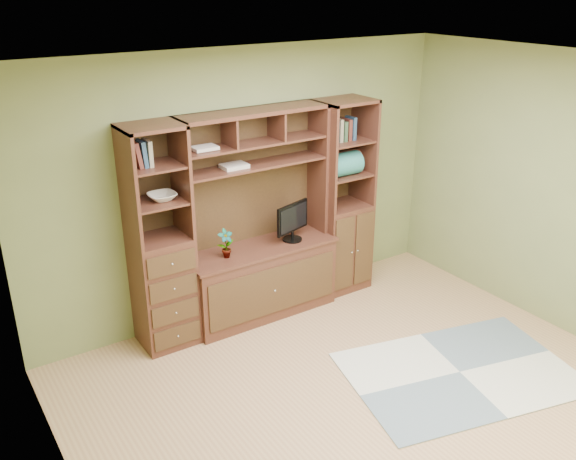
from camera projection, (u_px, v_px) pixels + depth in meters
room at (385, 256)px, 4.38m from camera, size 4.60×4.10×2.64m
center_hutch at (260, 219)px, 5.82m from camera, size 1.54×0.53×2.05m
left_tower at (160, 240)px, 5.34m from camera, size 0.50×0.45×2.05m
right_tower at (342, 198)px, 6.37m from camera, size 0.55×0.45×2.05m
rug at (460, 372)px, 5.25m from camera, size 2.15×1.68×0.01m
monitor at (292, 215)px, 5.98m from camera, size 0.47×0.31×0.53m
orchid at (226, 244)px, 5.65m from camera, size 0.15×0.10×0.28m
magazines at (234, 166)px, 5.57m from camera, size 0.24×0.17×0.04m
bowl at (162, 197)px, 5.21m from camera, size 0.24×0.24×0.06m
blanket_teal at (341, 164)px, 6.15m from camera, size 0.41×0.24×0.24m
blanket_red at (345, 161)px, 6.33m from camera, size 0.38×0.21×0.21m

